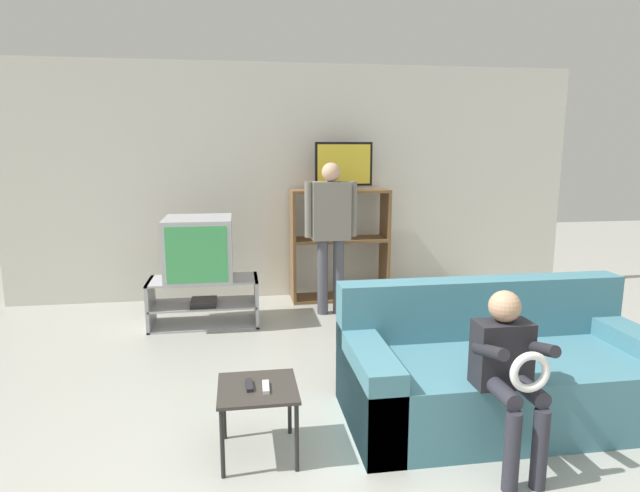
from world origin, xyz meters
TOP-DOWN VIEW (x-y plane):
  - wall_back at (0.00, 3.91)m, footprint 6.40×0.06m
  - tv_stand at (-1.03, 2.96)m, footprint 1.03×0.45m
  - television_main at (-1.06, 2.95)m, footprint 0.62×0.62m
  - media_shelf at (0.43, 3.65)m, footprint 1.08×0.38m
  - television_flat at (0.46, 3.63)m, footprint 0.63×0.20m
  - snack_table at (-0.61, 0.64)m, footprint 0.43×0.43m
  - remote_control_black at (-0.65, 0.65)m, footprint 0.04×0.15m
  - remote_control_white at (-0.56, 0.61)m, footprint 0.04×0.14m
  - couch at (0.94, 0.87)m, footprint 1.98×0.91m
  - person_standing_adult at (0.24, 3.13)m, footprint 0.53×0.20m
  - person_seated_child at (0.70, 0.34)m, footprint 0.33×0.43m

SIDE VIEW (x-z plane):
  - tv_stand at x=-1.03m, z-range 0.00..0.45m
  - couch at x=0.94m, z-range -0.13..0.69m
  - snack_table at x=-0.61m, z-range 0.15..0.55m
  - remote_control_black at x=-0.65m, z-range 0.40..0.42m
  - remote_control_white at x=-0.56m, z-range 0.40..0.42m
  - person_seated_child at x=0.70m, z-range 0.09..1.04m
  - media_shelf at x=0.43m, z-range 0.01..1.25m
  - television_main at x=-1.06m, z-range 0.46..1.05m
  - person_standing_adult at x=0.24m, z-range 0.16..1.71m
  - wall_back at x=0.00m, z-range 0.00..2.60m
  - television_flat at x=0.46m, z-range 1.23..1.74m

